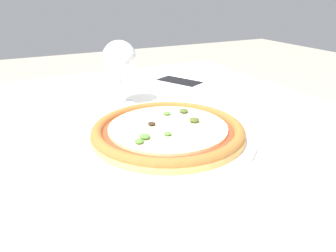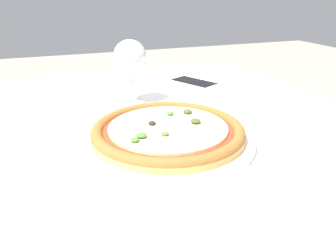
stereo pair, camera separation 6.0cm
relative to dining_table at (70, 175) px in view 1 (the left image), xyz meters
name	(u,v)px [view 1 (the left image)]	position (x,y,z in m)	size (l,w,h in m)	color
dining_table	(70,175)	(0.00, 0.00, 0.00)	(1.26, 0.95, 0.74)	brown
pizza_plate	(168,133)	(0.17, -0.12, 0.11)	(0.32, 0.32, 0.04)	white
wine_glass_far_left	(119,59)	(0.16, 0.13, 0.20)	(0.08, 0.08, 0.15)	silver
cell_phone	(180,83)	(0.37, 0.22, 0.10)	(0.13, 0.16, 0.01)	white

